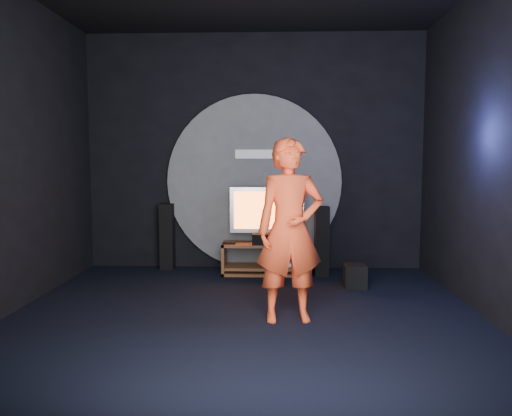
{
  "coord_description": "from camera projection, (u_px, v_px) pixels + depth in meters",
  "views": [
    {
      "loc": [
        0.32,
        -5.01,
        1.64
      ],
      "look_at": [
        0.08,
        1.05,
        1.05
      ],
      "focal_mm": 35.0,
      "sensor_mm": 36.0,
      "label": 1
    }
  ],
  "objects": [
    {
      "name": "player",
      "position": [
        290.0,
        230.0,
        5.02
      ],
      "size": [
        0.74,
        0.54,
        1.86
      ],
      "primitive_type": "imported",
      "rotation": [
        0.0,
        0.0,
        0.14
      ],
      "color": "red",
      "rests_on": "ground"
    },
    {
      "name": "tower_speaker_right",
      "position": [
        322.0,
        241.0,
        7.03
      ],
      "size": [
        0.2,
        0.22,
        0.98
      ],
      "primitive_type": "cube",
      "color": "black",
      "rests_on": "ground"
    },
    {
      "name": "right_wall",
      "position": [
        498.0,
        148.0,
        4.88
      ],
      "size": [
        0.04,
        5.0,
        3.5
      ],
      "primitive_type": "cube",
      "color": "black",
      "rests_on": "ground"
    },
    {
      "name": "wall_disc_panel",
      "position": [
        254.0,
        182.0,
        7.45
      ],
      "size": [
        2.6,
        0.11,
        2.6
      ],
      "color": "#515156",
      "rests_on": "ground"
    },
    {
      "name": "tv",
      "position": [
        267.0,
        212.0,
        7.16
      ],
      "size": [
        1.06,
        0.22,
        0.79
      ],
      "color": "#AEAEB6",
      "rests_on": "media_console"
    },
    {
      "name": "remote",
      "position": [
        229.0,
        243.0,
        7.04
      ],
      "size": [
        0.18,
        0.05,
        0.02
      ],
      "primitive_type": "cube",
      "color": "black",
      "rests_on": "media_console"
    },
    {
      "name": "floor",
      "position": [
        244.0,
        319.0,
        5.15
      ],
      "size": [
        5.0,
        5.0,
        0.0
      ],
      "primitive_type": "plane",
      "color": "black",
      "rests_on": "ground"
    },
    {
      "name": "back_wall",
      "position": [
        254.0,
        152.0,
        7.47
      ],
      "size": [
        5.0,
        0.04,
        3.5
      ],
      "primitive_type": "cube",
      "color": "black",
      "rests_on": "ground"
    },
    {
      "name": "front_wall",
      "position": [
        212.0,
        137.0,
        2.49
      ],
      "size": [
        5.0,
        0.04,
        3.5
      ],
      "primitive_type": "cube",
      "color": "black",
      "rests_on": "ground"
    },
    {
      "name": "center_speaker",
      "position": [
        267.0,
        239.0,
        6.99
      ],
      "size": [
        0.4,
        0.15,
        0.15
      ],
      "primitive_type": "cube",
      "color": "black",
      "rests_on": "media_console"
    },
    {
      "name": "media_console",
      "position": [
        267.0,
        260.0,
        7.16
      ],
      "size": [
        1.27,
        0.45,
        0.45
      ],
      "color": "brown",
      "rests_on": "ground"
    },
    {
      "name": "tower_speaker_left",
      "position": [
        167.0,
        236.0,
        7.47
      ],
      "size": [
        0.2,
        0.22,
        0.98
      ],
      "primitive_type": "cube",
      "color": "black",
      "rests_on": "ground"
    },
    {
      "name": "subwoofer",
      "position": [
        355.0,
        276.0,
        6.38
      ],
      "size": [
        0.28,
        0.28,
        0.3
      ],
      "primitive_type": "cube",
      "color": "black",
      "rests_on": "ground"
    }
  ]
}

